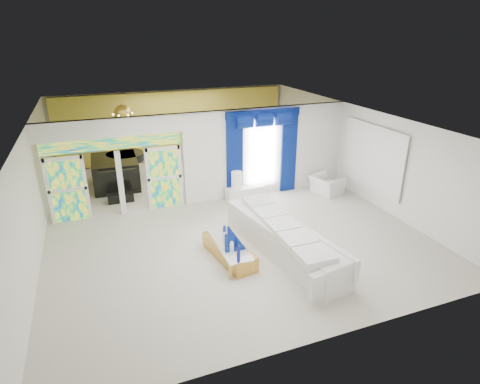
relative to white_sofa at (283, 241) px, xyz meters
name	(u,v)px	position (x,y,z in m)	size (l,w,h in m)	color
floor	(218,212)	(-0.78, 3.01, -0.40)	(12.00, 12.00, 0.00)	#B7AF9E
dividing_wall	(268,151)	(1.37, 4.01, 1.10)	(5.70, 0.18, 3.00)	white
dividing_header	(111,128)	(-3.63, 4.01, 2.33)	(4.30, 0.18, 0.55)	white
stained_panel_left	(68,190)	(-5.06, 4.01, 0.60)	(0.95, 0.04, 2.00)	#994C3F
stained_panel_right	(165,178)	(-2.21, 4.01, 0.60)	(0.95, 0.04, 2.00)	#994C3F
stained_transom	(113,144)	(-3.63, 4.01, 1.85)	(4.00, 0.05, 0.35)	#994C3F
window_pane	(262,154)	(1.12, 3.91, 1.05)	(1.00, 0.02, 2.30)	white
blue_drape_left	(235,159)	(0.12, 3.88, 1.00)	(0.55, 0.10, 2.80)	#04124B
blue_drape_right	(289,152)	(2.12, 3.88, 1.00)	(0.55, 0.10, 2.80)	#04124B
blue_pelmet	(263,114)	(1.12, 3.88, 2.42)	(2.60, 0.12, 0.25)	#04124B
wall_mirror	(373,157)	(4.16, 2.01, 1.15)	(0.04, 2.70, 1.90)	white
gold_curtains	(175,126)	(-0.78, 8.91, 1.10)	(9.70, 0.12, 2.90)	gold
white_sofa	(283,241)	(0.00, 0.00, 0.00)	(0.89, 4.17, 0.79)	silver
coffee_table	(229,251)	(-1.35, 0.30, -0.20)	(0.61, 1.82, 0.40)	#BF8D3B
console_table	(245,193)	(0.40, 3.64, -0.18)	(1.31, 0.42, 0.44)	white
table_lamp	(237,180)	(0.10, 3.64, 0.33)	(0.36, 0.36, 0.58)	white
armchair	(326,185)	(3.23, 3.08, -0.07)	(1.00, 0.87, 0.65)	silver
grand_piano	(115,172)	(-3.56, 6.53, 0.12)	(1.56, 2.05, 1.04)	black
piano_bench	(121,198)	(-3.56, 4.93, -0.26)	(0.83, 0.32, 0.28)	black
tv_console	(63,187)	(-5.32, 5.90, 0.01)	(0.56, 0.51, 0.82)	tan
chandelier	(123,114)	(-3.08, 6.41, 2.25)	(0.60, 0.60, 0.60)	gold
decanters	(229,241)	(-1.35, 0.28, 0.10)	(0.21, 1.20, 0.25)	navy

